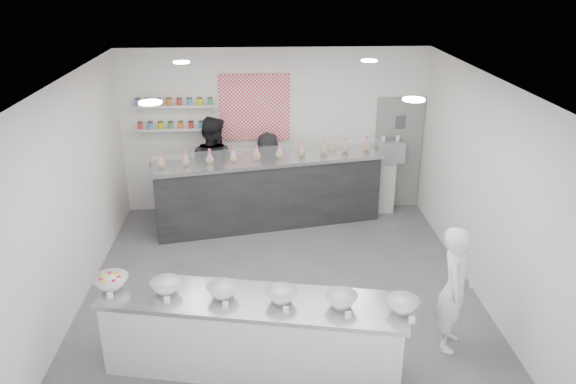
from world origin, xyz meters
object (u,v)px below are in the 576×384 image
object	(u,v)px
espresso_machine	(390,151)
woman_prep	(454,289)
staff_left	(213,168)
staff_right	(268,176)
prep_counter	(253,334)
espresso_ledge	(358,186)
back_bar	(269,192)

from	to	relation	value
espresso_machine	woman_prep	xyz separation A→B (m)	(-0.11, -4.09, -0.37)
staff_left	staff_right	world-z (taller)	staff_left
prep_counter	staff_left	bearing A→B (deg)	110.81
prep_counter	staff_right	xyz separation A→B (m)	(0.25, 4.21, 0.33)
prep_counter	staff_right	bearing A→B (deg)	97.46
staff_left	espresso_ledge	bearing A→B (deg)	-152.57
woman_prep	staff_left	xyz separation A→B (m)	(-3.10, 3.91, 0.16)
back_bar	espresso_ledge	bearing A→B (deg)	5.61
back_bar	espresso_machine	size ratio (longest dim) A/B	8.06
back_bar	espresso_machine	bearing A→B (deg)	1.44
espresso_machine	back_bar	bearing A→B (deg)	-166.55
woman_prep	staff_right	world-z (taller)	same
back_bar	staff_left	world-z (taller)	staff_left
staff_left	staff_right	size ratio (longest dim) A/B	1.20
espresso_machine	woman_prep	size ratio (longest dim) A/B	0.31
espresso_machine	staff_right	world-z (taller)	staff_right
prep_counter	espresso_machine	size ratio (longest dim) A/B	6.88
espresso_ledge	espresso_machine	bearing A→B (deg)	0.00
espresso_ledge	staff_left	world-z (taller)	staff_left
back_bar	woman_prep	distance (m)	4.14
woman_prep	prep_counter	bearing A→B (deg)	119.07
staff_left	back_bar	bearing A→B (deg)	-176.09
prep_counter	espresso_ledge	bearing A→B (deg)	77.17
woman_prep	espresso_ledge	bearing A→B (deg)	28.01
woman_prep	staff_right	bearing A→B (deg)	50.30
back_bar	staff_right	bearing A→B (deg)	77.83
espresso_machine	staff_right	bearing A→B (deg)	-175.38
back_bar	staff_left	bearing A→B (deg)	148.34
prep_counter	staff_right	distance (m)	4.23
prep_counter	back_bar	world-z (taller)	back_bar
espresso_ledge	espresso_machine	size ratio (longest dim) A/B	2.67
woman_prep	staff_left	size ratio (longest dim) A/B	0.83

